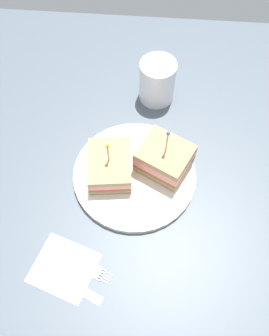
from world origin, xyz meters
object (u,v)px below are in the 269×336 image
sandwich_half_front (164,158)px  drink_glass (157,83)px  sandwich_half_back (110,164)px  napkin (64,268)px  plate (134,174)px  fork (88,267)px  knife (75,287)px

sandwich_half_front → drink_glass: size_ratio=1.24×
sandwich_half_back → napkin: size_ratio=1.07×
plate → fork: size_ratio=2.20×
sandwich_half_front → napkin: (21.56, -16.64, -4.12)cm
knife → fork: bearing=152.8°
drink_glass → knife: drink_glass is taller
sandwich_half_front → sandwich_half_back: sandwich_half_front is taller
sandwich_half_front → drink_glass: sandwich_half_front is taller
plate → drink_glass: size_ratio=2.49×
drink_glass → fork: size_ratio=0.88×
sandwich_half_back → drink_glass: 22.55cm
fork → plate: bearing=160.5°
sandwich_half_front → fork: size_ratio=1.10×
sandwich_half_back → drink_glass: sandwich_half_back is taller
napkin → fork: bearing=94.7°
fork → drink_glass: bearing=166.1°
plate → napkin: bearing=-29.4°
plate → drink_glass: bearing=171.4°
sandwich_half_back → napkin: bearing=-17.1°
fork → knife: (3.41, -1.76, -0.00)cm
knife → sandwich_half_back: bearing=170.9°
sandwich_half_front → fork: sandwich_half_front is taller
sandwich_half_back → knife: size_ratio=0.97×
napkin → fork: (-0.34, 4.20, 0.10)cm
fork → napkin: bearing=-85.3°
sandwich_half_front → drink_glass: 19.42cm
sandwich_half_front → drink_glass: bearing=-172.7°
knife → drink_glass: bearing=165.0°
napkin → plate: bearing=150.6°
plate → drink_glass: 21.99cm
plate → sandwich_half_back: size_ratio=2.19×
plate → knife: size_ratio=2.12×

